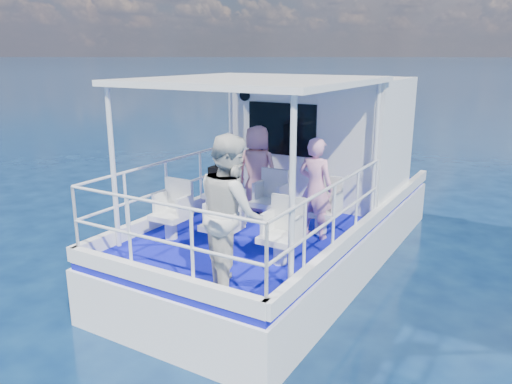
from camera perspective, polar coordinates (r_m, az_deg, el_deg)
ground at (r=8.14m, az=0.67°, el=-10.02°), size 2000.00×2000.00×0.00m
hull at (r=8.94m, az=3.90°, el=-7.63°), size 3.00×7.00×1.60m
deck at (r=8.65m, az=4.00°, el=-2.44°), size 2.90×6.90×0.10m
cabin at (r=9.53m, az=7.66°, el=6.25°), size 2.85×2.00×2.20m
canopy at (r=7.19m, az=-0.06°, el=12.59°), size 3.00×3.20×0.08m
canopy_posts at (r=7.29m, az=-0.26°, el=3.58°), size 2.77×2.97×2.20m
railings at (r=7.17m, az=-1.58°, el=-1.57°), size 2.84×3.59×1.00m
seat_port_fwd at (r=8.35m, az=-3.98°, el=-1.36°), size 0.48×0.46×0.38m
seat_center_fwd at (r=7.90m, az=1.42°, el=-2.32°), size 0.48×0.46×0.38m
seat_stbd_fwd at (r=7.52m, az=7.43°, el=-3.35°), size 0.48×0.46×0.38m
seat_port_aft at (r=7.37m, az=-9.70°, el=-3.85°), size 0.48×0.46×0.38m
seat_center_aft at (r=6.85m, az=-3.91°, el=-5.15°), size 0.48×0.46×0.38m
seat_stbd_aft at (r=6.42m, az=2.79°, el=-6.59°), size 0.48×0.46×0.38m
passenger_port_fwd at (r=8.30m, az=0.13°, el=2.52°), size 0.58×0.43×1.49m
passenger_stbd_fwd at (r=7.23m, az=6.81°, el=0.45°), size 0.57×0.40×1.48m
passenger_stbd_aft at (r=5.59m, az=-2.88°, el=-2.34°), size 1.09×1.08×1.78m
backpack_port at (r=8.21m, az=-4.17°, el=1.33°), size 0.34×0.19×0.44m
backpack_center at (r=6.71m, az=-3.66°, el=-1.62°), size 0.34×0.19×0.50m
compact_camera at (r=8.15m, az=-4.28°, el=3.05°), size 0.11×0.06×0.06m
panda at (r=6.61m, az=-3.49°, el=1.85°), size 0.21×0.18×0.33m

